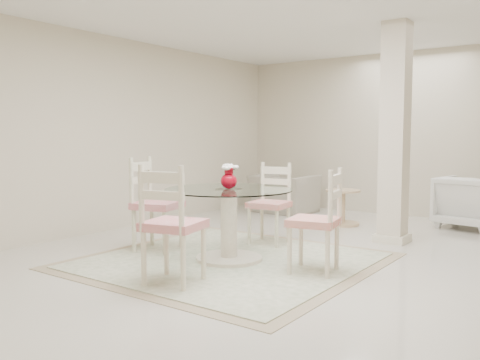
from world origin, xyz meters
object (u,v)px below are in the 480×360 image
Objects in this scene: recliner_taupe at (284,194)px; side_table at (343,209)px; armchair_white at (469,202)px; red_vase at (229,176)px; dining_chair_south at (169,216)px; dining_chair_east at (321,213)px; dining_chair_west at (152,197)px; column at (395,134)px; dining_chair_north at (272,197)px; dining_table at (229,225)px.

recliner_taupe is 1.48m from side_table.
armchair_white reaches higher than side_table.
red_vase is 0.22× the size of dining_chair_south.
dining_chair_east is 2.05m from dining_chair_west.
dining_chair_south reaches higher than side_table.
armchair_white reaches higher than recliner_taupe.
dining_chair_south is (-0.95, -3.00, -0.72)m from column.
armchair_white is 1.56× the size of side_table.
dining_chair_west reaches higher than dining_chair_north.
dining_chair_west is 1.45× the size of armchair_white.
red_vase reaches higher than side_table.
dining_table is 5.12× the size of red_vase.
column is 2.70× the size of recliner_taupe.
column reaches higher than armchair_white.
dining_table is 1.22× the size of dining_chair_north.
armchair_white is at bearing 47.60° from dining_chair_north.
dining_chair_north is at bearing -53.49° from dining_chair_west.
red_vase is 1.07m from dining_chair_east.
dining_chair_north is 2.05m from dining_chair_south.
column is 1.68m from side_table.
side_table is at bearing -35.46° from dining_chair_west.
armchair_white is (1.63, 3.57, -0.02)m from dining_table.
dining_table is 0.51m from red_vase.
dining_chair_south is (-0.90, -1.14, 0.04)m from dining_chair_east.
red_vase is 0.24× the size of dining_chair_north.
red_vase is 1.06m from dining_chair_west.
dining_chair_east is 2.81m from side_table.
dining_chair_east is 1.45m from dining_chair_south.
dining_table is at bearing 74.31° from armchair_white.
dining_table is at bearing -91.80° from dining_chair_north.
dining_table reaches higher than side_table.
dining_chair_west is at bearing 97.59° from recliner_taupe.
side_table is (-1.01, 0.76, -1.11)m from column.
dining_chair_east is at bearing -98.20° from dining_chair_west.
dining_chair_east is 1.02× the size of dining_chair_north.
dining_chair_north reaches higher than side_table.
dining_chair_west is 1.45m from dining_chair_south.
dining_table is 1.62× the size of armchair_white.
column is 2.41× the size of dining_chair_east.
column is 5.11× the size of side_table.
column is 2.29m from red_vase.
red_vase reaches higher than dining_table.
dining_chair_south reaches higher than armchair_white.
recliner_taupe is (-2.32, 3.20, -0.26)m from dining_chair_east.
armchair_white is 1.79m from side_table.
dining_chair_south is at bearing -107.49° from column.
dining_chair_east reaches higher than armchair_white.
side_table is (-0.06, 3.76, -0.38)m from dining_chair_south.
dining_chair_north is at bearing -140.61° from column.
dining_chair_east is (-0.05, -1.87, -0.76)m from column.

